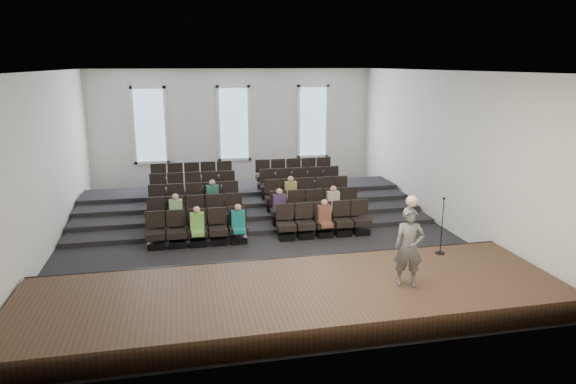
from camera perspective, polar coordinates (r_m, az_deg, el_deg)
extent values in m
plane|color=black|center=(16.14, -3.17, -4.75)|extent=(14.00, 14.00, 0.00)
cube|color=white|center=(15.28, -3.43, 13.33)|extent=(12.00, 14.00, 0.02)
cube|color=silver|center=(22.41, -6.04, 7.09)|extent=(12.00, 0.04, 5.00)
cube|color=silver|center=(8.83, 3.65, -3.83)|extent=(12.00, 0.04, 5.00)
cube|color=silver|center=(15.80, -25.45, 2.84)|extent=(0.04, 14.00, 5.00)
cube|color=silver|center=(17.45, 16.71, 4.57)|extent=(0.04, 14.00, 5.00)
cube|color=#402D1B|center=(11.40, 0.84, -11.70)|extent=(11.80, 3.60, 0.50)
cube|color=black|center=(12.98, -0.90, -8.37)|extent=(11.80, 0.06, 0.52)
cube|color=black|center=(18.31, -4.29, -2.22)|extent=(11.80, 4.80, 0.15)
cube|color=black|center=(18.79, -4.51, -1.56)|extent=(11.80, 3.75, 0.30)
cube|color=black|center=(19.28, -4.72, -0.93)|extent=(11.80, 2.70, 0.45)
cube|color=black|center=(19.76, -4.92, -0.33)|extent=(11.80, 1.65, 0.60)
cube|color=black|center=(15.40, -14.44, -5.74)|extent=(0.47, 0.43, 0.20)
cube|color=black|center=(15.30, -14.52, -4.65)|extent=(0.55, 0.50, 0.19)
cube|color=black|center=(15.38, -14.58, -2.95)|extent=(0.55, 0.08, 0.50)
cube|color=black|center=(15.38, -12.20, -5.64)|extent=(0.47, 0.43, 0.20)
cube|color=black|center=(15.28, -12.26, -4.54)|extent=(0.55, 0.50, 0.19)
cube|color=black|center=(15.36, -12.34, -2.84)|extent=(0.55, 0.08, 0.50)
cube|color=black|center=(15.38, -9.96, -5.52)|extent=(0.47, 0.43, 0.20)
cube|color=black|center=(15.28, -10.01, -4.43)|extent=(0.55, 0.50, 0.19)
cube|color=black|center=(15.36, -10.11, -2.73)|extent=(0.55, 0.08, 0.50)
cube|color=black|center=(15.41, -7.72, -5.40)|extent=(0.47, 0.43, 0.20)
cube|color=black|center=(15.31, -7.76, -4.31)|extent=(0.55, 0.50, 0.19)
cube|color=black|center=(15.39, -7.87, -2.61)|extent=(0.55, 0.08, 0.50)
cube|color=black|center=(15.46, -5.50, -5.27)|extent=(0.47, 0.43, 0.20)
cube|color=black|center=(15.36, -5.52, -4.18)|extent=(0.55, 0.50, 0.19)
cube|color=black|center=(15.44, -5.65, -2.49)|extent=(0.55, 0.08, 0.50)
cube|color=black|center=(15.67, -0.21, -4.93)|extent=(0.47, 0.43, 0.20)
cube|color=black|center=(15.57, -0.21, -3.85)|extent=(0.55, 0.50, 0.19)
cube|color=black|center=(15.65, -0.36, -2.19)|extent=(0.55, 0.08, 0.50)
cube|color=black|center=(15.80, 1.93, -4.78)|extent=(0.47, 0.43, 0.20)
cube|color=black|center=(15.70, 1.94, -3.71)|extent=(0.55, 0.50, 0.19)
cube|color=black|center=(15.77, 1.77, -2.06)|extent=(0.55, 0.08, 0.50)
cube|color=black|center=(15.94, 4.03, -4.63)|extent=(0.47, 0.43, 0.20)
cube|color=black|center=(15.85, 4.05, -3.57)|extent=(0.55, 0.50, 0.19)
cube|color=black|center=(15.92, 3.87, -1.94)|extent=(0.55, 0.08, 0.50)
cube|color=black|center=(16.11, 6.09, -4.47)|extent=(0.47, 0.43, 0.20)
cube|color=black|center=(16.02, 6.12, -3.42)|extent=(0.55, 0.50, 0.19)
cube|color=black|center=(16.09, 5.93, -1.81)|extent=(0.55, 0.08, 0.50)
cube|color=black|center=(16.30, 8.11, -4.31)|extent=(0.47, 0.43, 0.20)
cube|color=black|center=(16.21, 8.14, -3.27)|extent=(0.55, 0.50, 0.19)
cube|color=black|center=(16.28, 7.94, -1.68)|extent=(0.55, 0.08, 0.50)
cube|color=black|center=(16.35, -14.34, -4.01)|extent=(0.47, 0.43, 0.20)
cube|color=black|center=(16.26, -14.41, -2.98)|extent=(0.55, 0.50, 0.19)
cube|color=black|center=(16.35, -14.47, -1.39)|extent=(0.55, 0.08, 0.50)
cube|color=black|center=(16.33, -12.24, -3.91)|extent=(0.47, 0.43, 0.20)
cube|color=black|center=(16.24, -12.29, -2.87)|extent=(0.55, 0.50, 0.19)
cube|color=black|center=(16.33, -12.37, -1.28)|extent=(0.55, 0.08, 0.50)
cube|color=black|center=(16.33, -10.13, -3.81)|extent=(0.47, 0.43, 0.20)
cube|color=black|center=(16.24, -10.18, -2.76)|extent=(0.55, 0.50, 0.19)
cube|color=black|center=(16.33, -10.26, -1.18)|extent=(0.55, 0.08, 0.50)
cube|color=black|center=(16.36, -8.03, -3.69)|extent=(0.47, 0.43, 0.20)
cube|color=black|center=(16.26, -8.06, -2.65)|extent=(0.55, 0.50, 0.19)
cube|color=black|center=(16.35, -8.16, -1.07)|extent=(0.55, 0.08, 0.50)
cube|color=black|center=(16.40, -5.93, -3.58)|extent=(0.47, 0.43, 0.20)
cube|color=black|center=(16.31, -5.96, -2.54)|extent=(0.55, 0.50, 0.19)
cube|color=black|center=(16.40, -6.07, -0.96)|extent=(0.55, 0.08, 0.50)
cube|color=black|center=(16.60, -0.94, -3.28)|extent=(0.47, 0.43, 0.20)
cube|color=black|center=(16.51, -0.95, -2.26)|extent=(0.55, 0.50, 0.19)
cube|color=black|center=(16.60, -1.09, -0.70)|extent=(0.55, 0.08, 0.50)
cube|color=black|center=(16.72, 1.08, -3.15)|extent=(0.47, 0.43, 0.20)
cube|color=black|center=(16.63, 1.08, -2.13)|extent=(0.55, 0.50, 0.19)
cube|color=black|center=(16.72, 0.93, -0.59)|extent=(0.55, 0.08, 0.50)
cube|color=black|center=(16.86, 3.07, -3.03)|extent=(0.47, 0.43, 0.20)
cube|color=black|center=(16.77, 3.08, -2.01)|extent=(0.55, 0.50, 0.19)
cube|color=black|center=(16.86, 2.92, -0.48)|extent=(0.55, 0.08, 0.50)
cube|color=black|center=(17.02, 5.02, -2.89)|extent=(0.47, 0.43, 0.20)
cube|color=black|center=(16.93, 5.05, -1.89)|extent=(0.55, 0.50, 0.19)
cube|color=black|center=(17.02, 4.87, -0.37)|extent=(0.55, 0.08, 0.50)
cube|color=black|center=(17.20, 6.94, -2.76)|extent=(0.47, 0.43, 0.20)
cube|color=black|center=(17.11, 6.97, -1.77)|extent=(0.55, 0.50, 0.19)
cube|color=black|center=(17.20, 6.79, -0.27)|extent=(0.55, 0.08, 0.50)
cube|color=black|center=(17.31, -14.25, -2.48)|extent=(0.47, 0.42, 0.20)
cube|color=black|center=(17.23, -14.31, -1.49)|extent=(0.55, 0.50, 0.19)
cube|color=black|center=(17.33, -14.37, 0.00)|extent=(0.55, 0.08, 0.50)
cube|color=black|center=(17.29, -12.26, -2.38)|extent=(0.47, 0.42, 0.20)
cube|color=black|center=(17.21, -12.32, -1.39)|extent=(0.55, 0.50, 0.19)
cube|color=black|center=(17.31, -12.39, 0.10)|extent=(0.55, 0.08, 0.50)
cube|color=black|center=(17.29, -10.28, -2.28)|extent=(0.47, 0.42, 0.20)
cube|color=black|center=(17.21, -10.32, -1.29)|extent=(0.55, 0.50, 0.19)
cube|color=black|center=(17.31, -10.40, 0.20)|extent=(0.55, 0.08, 0.50)
cube|color=black|center=(17.32, -8.29, -2.18)|extent=(0.47, 0.42, 0.20)
cube|color=black|center=(17.23, -8.33, -1.19)|extent=(0.55, 0.50, 0.19)
cube|color=black|center=(17.33, -8.42, 0.30)|extent=(0.55, 0.08, 0.50)
cube|color=black|center=(17.36, -6.32, -2.07)|extent=(0.47, 0.42, 0.20)
cube|color=black|center=(17.28, -6.34, -1.08)|extent=(0.55, 0.50, 0.19)
cube|color=black|center=(17.38, -6.45, 0.40)|extent=(0.55, 0.08, 0.50)
cube|color=black|center=(17.55, -1.60, -1.81)|extent=(0.47, 0.42, 0.20)
cube|color=black|center=(17.47, -1.61, -0.83)|extent=(0.55, 0.50, 0.19)
cube|color=black|center=(17.57, -1.74, 0.63)|extent=(0.55, 0.08, 0.50)
cube|color=black|center=(17.66, 0.32, -1.70)|extent=(0.47, 0.42, 0.20)
cube|color=black|center=(17.58, 0.32, -0.73)|extent=(0.55, 0.50, 0.19)
cube|color=black|center=(17.68, 0.17, 0.73)|extent=(0.55, 0.08, 0.50)
cube|color=black|center=(17.79, 2.21, -1.59)|extent=(0.47, 0.42, 0.20)
cube|color=black|center=(17.71, 2.21, -0.62)|extent=(0.55, 0.50, 0.19)
cube|color=black|center=(17.81, 2.06, 0.82)|extent=(0.55, 0.08, 0.50)
cube|color=black|center=(17.94, 4.06, -1.48)|extent=(0.47, 0.42, 0.20)
cube|color=black|center=(17.86, 4.08, -0.52)|extent=(0.55, 0.50, 0.19)
cube|color=black|center=(17.96, 3.92, 0.91)|extent=(0.55, 0.08, 0.50)
cube|color=black|center=(18.11, 5.89, -1.37)|extent=(0.47, 0.42, 0.20)
cube|color=black|center=(18.03, 5.92, -0.42)|extent=(0.55, 0.50, 0.19)
cube|color=black|center=(18.13, 5.75, 1.00)|extent=(0.55, 0.08, 0.50)
cube|color=black|center=(18.28, -14.17, -1.10)|extent=(0.47, 0.42, 0.20)
cube|color=black|center=(18.20, -14.23, -0.16)|extent=(0.55, 0.50, 0.19)
cube|color=black|center=(18.31, -14.28, 1.24)|extent=(0.55, 0.08, 0.50)
cube|color=black|center=(18.26, -12.29, -1.01)|extent=(0.47, 0.42, 0.20)
cube|color=black|center=(18.19, -12.34, -0.07)|extent=(0.55, 0.50, 0.19)
cube|color=black|center=(18.30, -12.41, 1.34)|extent=(0.55, 0.08, 0.50)
cube|color=black|center=(18.26, -10.41, -0.91)|extent=(0.47, 0.42, 0.20)
cube|color=black|center=(18.19, -10.45, 0.03)|extent=(0.55, 0.50, 0.19)
cube|color=black|center=(18.30, -10.53, 1.43)|extent=(0.55, 0.08, 0.50)
cube|color=black|center=(18.29, -8.53, -0.82)|extent=(0.47, 0.42, 0.20)
cube|color=black|center=(18.21, -8.57, 0.12)|extent=(0.55, 0.50, 0.19)
cube|color=black|center=(18.32, -8.65, 1.52)|extent=(0.55, 0.08, 0.50)
cube|color=black|center=(18.33, -6.66, -0.72)|extent=(0.47, 0.42, 0.20)
cube|color=black|center=(18.25, -6.69, 0.22)|extent=(0.55, 0.50, 0.19)
cube|color=black|center=(18.36, -6.79, 1.61)|extent=(0.55, 0.08, 0.50)
cube|color=black|center=(18.51, -2.19, -0.49)|extent=(0.47, 0.42, 0.20)
cube|color=black|center=(18.43, -2.20, 0.44)|extent=(0.55, 0.50, 0.19)
cube|color=black|center=(18.54, -2.32, 1.83)|extent=(0.55, 0.08, 0.50)
cube|color=black|center=(18.61, -0.37, -0.39)|extent=(0.47, 0.42, 0.20)
cube|color=black|center=(18.54, -0.37, 0.53)|extent=(0.55, 0.50, 0.19)
cube|color=black|center=(18.65, -0.50, 1.91)|extent=(0.55, 0.08, 0.50)
cube|color=black|center=(18.74, 1.43, -0.30)|extent=(0.47, 0.42, 0.20)
cube|color=black|center=(18.66, 1.44, 0.62)|extent=(0.55, 0.50, 0.19)
cube|color=black|center=(18.77, 1.30, 1.99)|extent=(0.55, 0.08, 0.50)
cube|color=black|center=(18.88, 3.20, -0.20)|extent=(0.47, 0.42, 0.20)
cube|color=black|center=(18.81, 3.21, 0.71)|extent=(0.55, 0.50, 0.19)
cube|color=black|center=(18.92, 3.07, 2.06)|extent=(0.55, 0.08, 0.50)
cube|color=black|center=(19.04, 4.95, -0.11)|extent=(0.47, 0.42, 0.20)
cube|color=black|center=(18.97, 4.96, 0.80)|extent=(0.55, 0.50, 0.19)
cube|color=black|center=(19.08, 4.81, 2.14)|extent=(0.55, 0.08, 0.50)
cube|color=black|center=(19.26, -14.10, 0.13)|extent=(0.47, 0.42, 0.20)
cube|color=black|center=(19.19, -14.15, 1.03)|extent=(0.55, 0.50, 0.19)
cube|color=black|center=(19.31, -14.20, 2.35)|extent=(0.55, 0.08, 0.50)
cube|color=black|center=(19.24, -12.31, 0.22)|extent=(0.47, 0.42, 0.20)
cube|color=black|center=(19.17, -12.36, 1.12)|extent=(0.55, 0.50, 0.19)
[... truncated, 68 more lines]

